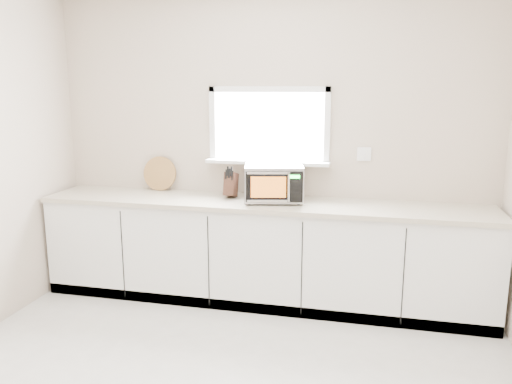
% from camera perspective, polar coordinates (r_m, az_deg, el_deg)
% --- Properties ---
extents(back_wall, '(4.00, 0.17, 2.70)m').
position_cam_1_polar(back_wall, '(4.56, 1.50, 5.22)').
color(back_wall, '#BBA994').
rests_on(back_wall, ground).
extents(cabinets, '(3.92, 0.60, 0.88)m').
position_cam_1_polar(cabinets, '(4.48, 0.67, -7.03)').
color(cabinets, white).
rests_on(cabinets, ground).
extents(countertop, '(3.92, 0.64, 0.04)m').
position_cam_1_polar(countertop, '(4.34, 0.66, -1.32)').
color(countertop, beige).
rests_on(countertop, cabinets).
extents(microwave, '(0.56, 0.48, 0.32)m').
position_cam_1_polar(microwave, '(4.31, 2.05, 1.11)').
color(microwave, black).
rests_on(microwave, countertop).
extents(knife_block, '(0.10, 0.20, 0.29)m').
position_cam_1_polar(knife_block, '(4.46, -2.89, 0.93)').
color(knife_block, '#422217').
rests_on(knife_block, countertop).
extents(cutting_board, '(0.33, 0.08, 0.33)m').
position_cam_1_polar(cutting_board, '(4.87, -10.94, 2.10)').
color(cutting_board, '#A4763F').
rests_on(cutting_board, countertop).
extents(coffee_grinder, '(0.13, 0.13, 0.22)m').
position_cam_1_polar(coffee_grinder, '(4.33, 2.97, 0.38)').
color(coffee_grinder, '#AAACB2').
rests_on(coffee_grinder, countertop).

